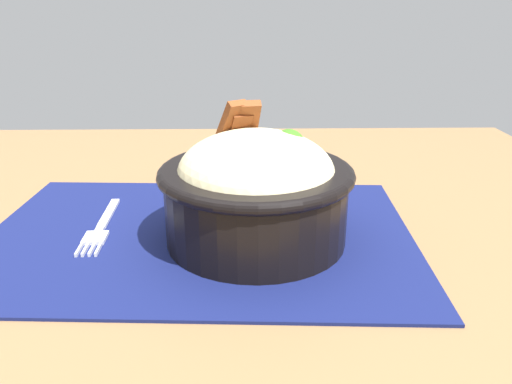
# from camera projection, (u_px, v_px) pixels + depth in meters

# --- Properties ---
(table) EXTENTS (1.06, 0.91, 0.70)m
(table) POSITION_uv_depth(u_px,v_px,m) (187.00, 289.00, 0.53)
(table) COLOR olive
(table) RESTS_ON ground_plane
(placemat) EXTENTS (0.44, 0.32, 0.00)m
(placemat) POSITION_uv_depth(u_px,v_px,m) (199.00, 236.00, 0.51)
(placemat) COLOR #11194C
(placemat) RESTS_ON table
(bowl) EXTENTS (0.19, 0.19, 0.13)m
(bowl) POSITION_uv_depth(u_px,v_px,m) (256.00, 188.00, 0.48)
(bowl) COLOR black
(bowl) RESTS_ON placemat
(fork) EXTENTS (0.02, 0.14, 0.00)m
(fork) POSITION_uv_depth(u_px,v_px,m) (101.00, 227.00, 0.52)
(fork) COLOR silver
(fork) RESTS_ON placemat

